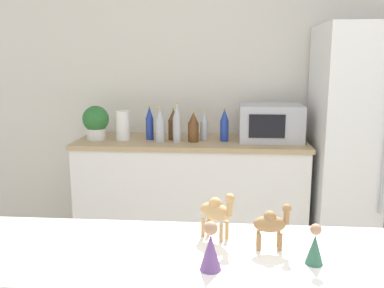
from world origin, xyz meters
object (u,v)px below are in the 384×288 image
at_px(microwave, 270,123).
at_px(back_bottle_3, 193,127).
at_px(back_bottle_6, 177,123).
at_px(camel_figurine, 271,223).
at_px(potted_plant, 96,121).
at_px(wise_man_figurine_crimson, 211,249).
at_px(back_bottle_1, 204,126).
at_px(back_bottle_4, 224,125).
at_px(refrigerator, 373,145).
at_px(paper_towel_roll, 123,126).
at_px(back_bottle_0, 173,124).
at_px(back_bottle_5, 160,126).
at_px(wise_man_figurine_purple, 315,247).
at_px(back_bottle_2, 150,123).
at_px(camel_figurine_second, 217,211).

xyz_separation_m(microwave, back_bottle_3, (-0.59, -0.09, -0.03)).
distance_m(back_bottle_6, camel_figurine, 1.99).
bearing_deg(potted_plant, wise_man_figurine_crimson, -65.28).
xyz_separation_m(microwave, back_bottle_1, (-0.51, -0.01, -0.03)).
bearing_deg(camel_figurine, back_bottle_4, 94.51).
height_order(refrigerator, microwave, refrigerator).
bearing_deg(potted_plant, paper_towel_roll, -0.30).
relative_size(paper_towel_roll, back_bottle_0, 0.90).
bearing_deg(refrigerator, wise_man_figurine_crimson, -118.51).
xyz_separation_m(paper_towel_roll, back_bottle_5, (0.30, -0.05, 0.01)).
distance_m(paper_towel_roll, wise_man_figurine_crimson, 2.26).
bearing_deg(wise_man_figurine_purple, wise_man_figurine_crimson, -168.86).
bearing_deg(wise_man_figurine_crimson, back_bottle_6, 99.08).
distance_m(microwave, back_bottle_0, 0.75).
distance_m(back_bottle_0, back_bottle_5, 0.13).
relative_size(paper_towel_roll, back_bottle_6, 0.75).
xyz_separation_m(back_bottle_1, wise_man_figurine_crimson, (0.13, -2.18, -0.01)).
bearing_deg(microwave, potted_plant, -177.47).
relative_size(back_bottle_3, back_bottle_5, 0.89).
bearing_deg(back_bottle_1, refrigerator, -3.84).
bearing_deg(back_bottle_2, camel_figurine, -69.67).
height_order(microwave, wise_man_figurine_crimson, microwave).
relative_size(back_bottle_0, back_bottle_1, 1.10).
height_order(microwave, back_bottle_3, microwave).
height_order(microwave, back_bottle_6, back_bottle_6).
distance_m(camel_figurine_second, wise_man_figurine_crimson, 0.23).
bearing_deg(refrigerator, camel_figurine, -116.15).
height_order(back_bottle_4, camel_figurine, back_bottle_4).
xyz_separation_m(back_bottle_3, back_bottle_5, (-0.25, -0.02, 0.01)).
bearing_deg(back_bottle_0, camel_figurine, -74.61).
distance_m(back_bottle_5, camel_figurine, 2.03).
bearing_deg(back_bottle_1, wise_man_figurine_crimson, -86.58).
height_order(back_bottle_0, back_bottle_1, back_bottle_0).
xyz_separation_m(potted_plant, back_bottle_1, (0.85, 0.05, -0.03)).
bearing_deg(back_bottle_3, microwave, 9.11).
bearing_deg(wise_man_figurine_crimson, camel_figurine_second, 87.11).
relative_size(potted_plant, back_bottle_1, 1.17).
xyz_separation_m(back_bottle_0, wise_man_figurine_crimson, (0.37, -2.17, -0.02)).
height_order(back_bottle_1, back_bottle_6, back_bottle_6).
distance_m(back_bottle_5, wise_man_figurine_crimson, 2.12).
relative_size(refrigerator, back_bottle_0, 6.98).
bearing_deg(microwave, back_bottle_0, -178.61).
bearing_deg(back_bottle_0, back_bottle_4, -5.05).
bearing_deg(camel_figurine_second, microwave, 79.28).
distance_m(back_bottle_0, back_bottle_1, 0.24).
bearing_deg(potted_plant, back_bottle_6, -5.01).
height_order(refrigerator, camel_figurine_second, refrigerator).
distance_m(microwave, back_bottle_4, 0.36).
height_order(back_bottle_4, back_bottle_6, back_bottle_6).
distance_m(microwave, back_bottle_5, 0.85).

